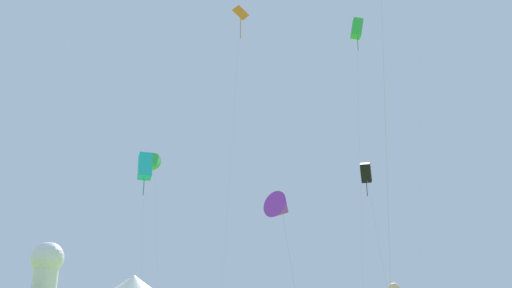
# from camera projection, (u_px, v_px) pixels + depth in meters

# --- Properties ---
(kite_orange_diamond) EXTENTS (2.50, 3.16, 37.83)m
(kite_orange_diamond) POSITION_uv_depth(u_px,v_px,m) (240.00, 17.00, 65.35)
(kite_orange_diamond) COLOR orange
(kite_orange_diamond) RESTS_ON ground
(kite_purple_delta) EXTENTS (2.61, 2.65, 7.83)m
(kite_purple_delta) POSITION_uv_depth(u_px,v_px,m) (282.00, 208.00, 32.98)
(kite_purple_delta) COLOR purple
(kite_purple_delta) RESTS_ON ground
(kite_cyan_box) EXTENTS (2.32, 3.44, 15.21)m
(kite_cyan_box) POSITION_uv_depth(u_px,v_px,m) (145.00, 166.00, 51.43)
(kite_cyan_box) COLOR #1EB7CC
(kite_cyan_box) RESTS_ON ground
(kite_green_delta) EXTENTS (3.73, 3.81, 19.07)m
(kite_green_delta) POSITION_uv_depth(u_px,v_px,m) (155.00, 164.00, 65.88)
(kite_green_delta) COLOR green
(kite_green_delta) RESTS_ON ground
(kite_black_box) EXTENTS (1.50, 2.36, 11.15)m
(kite_black_box) POSITION_uv_depth(u_px,v_px,m) (366.00, 173.00, 38.88)
(kite_black_box) COLOR black
(kite_black_box) RESTS_ON ground
(kite_green_box) EXTENTS (2.07, 2.90, 32.45)m
(kite_green_box) POSITION_uv_depth(u_px,v_px,m) (357.00, 29.00, 59.02)
(kite_green_box) COLOR green
(kite_green_box) RESTS_ON ground
(festival_tent_left) EXTENTS (4.95, 4.95, 3.22)m
(festival_tent_left) POSITION_uv_depth(u_px,v_px,m) (133.00, 288.00, 58.60)
(festival_tent_left) COLOR white
(festival_tent_left) RESTS_ON ground
(observatory_dome) EXTENTS (6.40, 6.40, 10.80)m
(observatory_dome) POSITION_uv_depth(u_px,v_px,m) (47.00, 266.00, 99.98)
(observatory_dome) COLOR white
(observatory_dome) RESTS_ON ground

